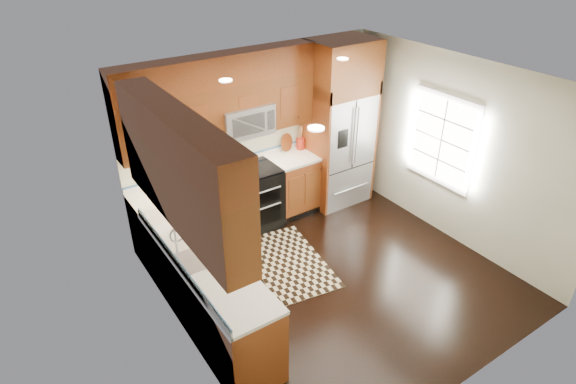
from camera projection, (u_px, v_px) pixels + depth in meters
ground at (335, 277)px, 6.28m from camera, size 4.00×4.00×0.00m
wall_back at (254, 135)px, 7.08m from camera, size 4.00×0.02×2.60m
wall_left at (180, 248)px, 4.67m from camera, size 0.02×4.00×2.60m
wall_right at (453, 151)px, 6.60m from camera, size 0.02×4.00×2.60m
window at (442, 140)px, 6.69m from camera, size 0.04×1.10×1.30m
base_cabinets at (217, 247)px, 6.11m from camera, size 2.85×3.00×0.90m
countertop at (220, 208)px, 6.03m from camera, size 2.86×3.01×0.04m
upper_cabinets at (205, 125)px, 5.50m from camera, size 2.85×3.00×1.15m
range at (253, 198)px, 7.13m from camera, size 0.76×0.67×0.95m
microwave at (245, 120)px, 6.63m from camera, size 0.76×0.40×0.42m
refrigerator at (339, 124)px, 7.44m from camera, size 0.98×0.75×2.60m
sink_faucet at (199, 252)px, 5.11m from camera, size 0.54×0.44×0.37m
rug at (288, 262)px, 6.55m from camera, size 1.13×1.64×0.01m
knife_block at (205, 170)px, 6.65m from camera, size 0.11×0.15×0.28m
utensil_crock at (301, 141)px, 7.46m from camera, size 0.17×0.17×0.38m
cutting_board at (287, 150)px, 7.47m from camera, size 0.36×0.36×0.02m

